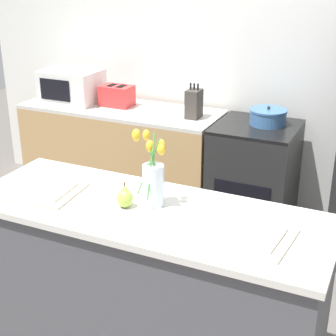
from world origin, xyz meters
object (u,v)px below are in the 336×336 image
at_px(flower_vase, 153,179).
at_px(cooking_pot, 268,117).
at_px(pear_figurine, 125,197).
at_px(microwave, 72,86).
at_px(toaster, 117,96).
at_px(knife_block, 194,104).
at_px(plate_setting_right, 254,236).
at_px(plate_setting_left, 47,191).
at_px(stove_range, 253,180).

relative_size(flower_vase, cooking_pot, 1.49).
relative_size(pear_figurine, microwave, 0.28).
relative_size(toaster, microwave, 0.58).
bearing_deg(flower_vase, knife_block, 105.08).
bearing_deg(toaster, knife_block, -4.08).
distance_m(toaster, cooking_pot, 1.28).
xyz_separation_m(plate_setting_right, cooking_pot, (-0.39, 1.71, 0.02)).
distance_m(plate_setting_left, knife_block, 1.64).
bearing_deg(pear_figurine, stove_range, 82.92).
distance_m(plate_setting_right, cooking_pot, 1.75).
relative_size(plate_setting_right, cooking_pot, 1.26).
bearing_deg(stove_range, microwave, -179.98).
height_order(flower_vase, cooking_pot, flower_vase).
distance_m(toaster, microwave, 0.42).
bearing_deg(knife_block, plate_setting_right, -59.83).
height_order(cooking_pot, knife_block, knife_block).
height_order(stove_range, microwave, microwave).
height_order(plate_setting_left, cooking_pot, cooking_pot).
relative_size(stove_range, pear_figurine, 6.72).
bearing_deg(pear_figurine, cooking_pot, 81.01).
bearing_deg(flower_vase, microwave, 134.96).
relative_size(toaster, cooking_pot, 1.01).
distance_m(cooking_pot, microwave, 1.70).
xyz_separation_m(plate_setting_left, cooking_pot, (0.71, 1.71, 0.02)).
height_order(plate_setting_left, plate_setting_right, same).
height_order(pear_figurine, knife_block, knife_block).
bearing_deg(toaster, stove_range, -1.61).
xyz_separation_m(flower_vase, cooking_pot, (0.15, 1.60, -0.11)).
bearing_deg(stove_range, cooking_pot, 40.92).
height_order(flower_vase, plate_setting_right, flower_vase).
xyz_separation_m(pear_figurine, cooking_pot, (0.27, 1.68, -0.02)).
relative_size(plate_setting_left, microwave, 0.73).
bearing_deg(knife_block, plate_setting_left, -95.25).
distance_m(stove_range, microwave, 1.73).
distance_m(stove_range, flower_vase, 1.66).
bearing_deg(cooking_pot, plate_setting_right, -77.26).
distance_m(stove_range, cooking_pot, 0.51).
bearing_deg(microwave, cooking_pot, 1.90).
relative_size(stove_range, toaster, 3.17).
bearing_deg(microwave, flower_vase, -45.04).
bearing_deg(cooking_pot, flower_vase, -95.41).
xyz_separation_m(plate_setting_right, knife_block, (-0.95, 1.63, 0.08)).
relative_size(plate_setting_right, microwave, 0.73).
relative_size(pear_figurine, plate_setting_left, 0.38).
xyz_separation_m(flower_vase, knife_block, (-0.41, 1.53, -0.05)).
distance_m(stove_range, knife_block, 0.75).
height_order(stove_range, plate_setting_left, plate_setting_left).
xyz_separation_m(flower_vase, microwave, (-1.54, 1.55, -0.03)).
bearing_deg(toaster, cooking_pot, 0.97).
bearing_deg(plate_setting_right, stove_range, 105.25).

